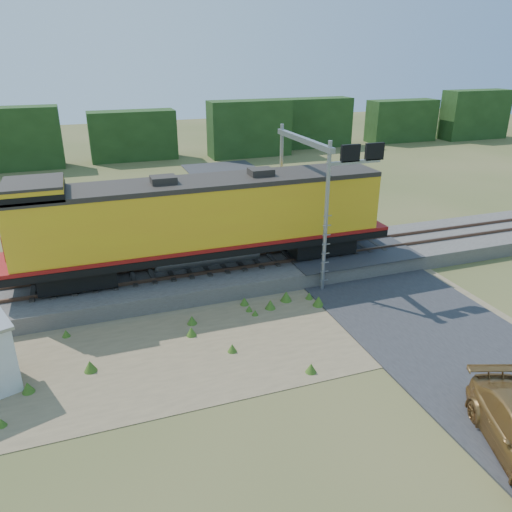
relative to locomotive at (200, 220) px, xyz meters
name	(u,v)px	position (x,y,z in m)	size (l,w,h in m)	color
ground	(263,338)	(1.07, -6.00, -3.39)	(140.00, 140.00, 0.00)	#475123
ballast	(223,273)	(1.07, 0.00, -2.99)	(70.00, 5.00, 0.80)	slate
rails	(222,264)	(1.07, 0.00, -2.51)	(70.00, 1.54, 0.16)	brown
dirt_shoulder	(213,340)	(-0.93, -5.50, -3.38)	(26.00, 8.00, 0.03)	#8C7754
road	(397,302)	(8.07, -5.26, -3.31)	(7.00, 66.00, 0.86)	#38383A
tree_line_north	(139,131)	(1.07, 32.00, -0.32)	(130.00, 3.00, 6.50)	#1B3513
weed_clumps	(179,352)	(-2.43, -5.90, -3.39)	(15.00, 6.20, 0.56)	#3C631C
locomotive	(200,220)	(0.00, 0.00, 0.00)	(19.12, 2.92, 4.93)	black
signal_gantry	(315,171)	(5.76, -0.67, 2.10)	(2.91, 6.20, 7.35)	gray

